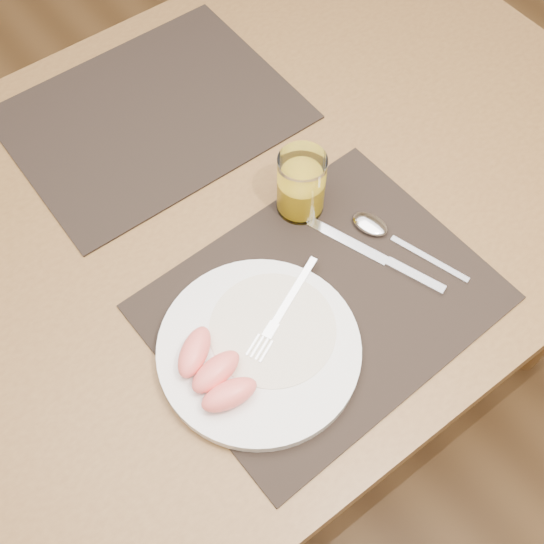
% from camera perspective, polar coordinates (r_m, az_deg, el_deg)
% --- Properties ---
extents(ground, '(5.00, 5.00, 0.00)m').
position_cam_1_polar(ground, '(1.70, -2.84, -9.63)').
color(ground, brown).
rests_on(ground, ground).
extents(table, '(1.40, 0.90, 0.75)m').
position_cam_1_polar(table, '(1.11, -4.32, 2.77)').
color(table, brown).
rests_on(table, ground).
extents(placemat_near, '(0.46, 0.37, 0.00)m').
position_cam_1_polar(placemat_near, '(0.95, 4.20, -2.51)').
color(placemat_near, black).
rests_on(placemat_near, table).
extents(placemat_far, '(0.45, 0.35, 0.00)m').
position_cam_1_polar(placemat_far, '(1.17, -10.02, 12.79)').
color(placemat_far, black).
rests_on(placemat_far, table).
extents(plate, '(0.27, 0.27, 0.02)m').
position_cam_1_polar(plate, '(0.91, -1.09, -6.49)').
color(plate, white).
rests_on(plate, placemat_near).
extents(plate_dressing, '(0.17, 0.17, 0.00)m').
position_cam_1_polar(plate_dressing, '(0.91, 0.05, -4.76)').
color(plate_dressing, white).
rests_on(plate_dressing, plate).
extents(fork, '(0.17, 0.09, 0.00)m').
position_cam_1_polar(fork, '(0.92, 0.61, -3.69)').
color(fork, silver).
rests_on(fork, plate).
extents(knife, '(0.09, 0.21, 0.01)m').
position_cam_1_polar(knife, '(0.99, 9.57, 0.89)').
color(knife, silver).
rests_on(knife, placemat_near).
extents(spoon, '(0.08, 0.19, 0.01)m').
position_cam_1_polar(spoon, '(1.01, 8.92, 3.56)').
color(spoon, silver).
rests_on(spoon, placemat_near).
extents(juice_glass, '(0.07, 0.07, 0.11)m').
position_cam_1_polar(juice_glass, '(1.00, 2.44, 7.15)').
color(juice_glass, white).
rests_on(juice_glass, placemat_near).
extents(grapefruit_wedges, '(0.09, 0.13, 0.03)m').
position_cam_1_polar(grapefruit_wedges, '(0.87, -4.96, -8.37)').
color(grapefruit_wedges, '#FF7768').
rests_on(grapefruit_wedges, plate).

